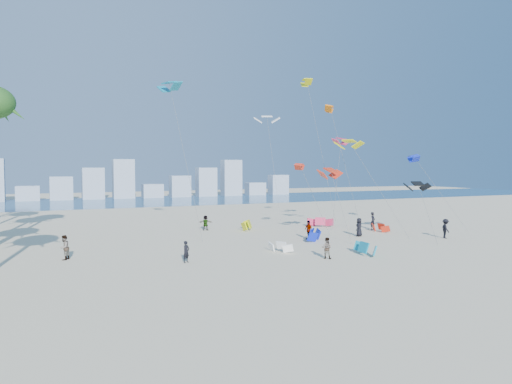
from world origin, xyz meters
name	(u,v)px	position (x,y,z in m)	size (l,w,h in m)	color
ground	(322,285)	(0.00, 0.00, 0.00)	(220.00, 220.00, 0.00)	beige
ocean	(124,202)	(0.00, 72.00, 0.01)	(220.00, 220.00, 0.00)	navy
kitesurfer_near	(186,252)	(-5.38, 9.35, 0.77)	(0.56, 0.37, 1.54)	black
kitesurfer_mid	(327,248)	(4.47, 6.56, 0.79)	(0.76, 0.59, 1.57)	gray
kitesurfers_far	(302,229)	(7.78, 15.96, 0.89)	(34.48, 16.07, 1.90)	black
grounded_kites	(311,232)	(9.15, 16.61, 0.46)	(16.49, 20.20, 0.98)	white
flying_kites	(309,126)	(12.64, 23.10, 11.33)	(30.30, 28.63, 18.54)	red
distant_skyline	(111,184)	(-1.19, 82.00, 3.09)	(85.00, 3.00, 8.40)	#9EADBF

